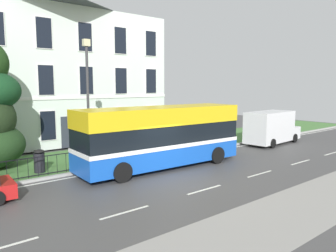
{
  "coord_description": "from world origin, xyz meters",
  "views": [
    {
      "loc": [
        -9.87,
        -11.34,
        4.45
      ],
      "look_at": [
        2.31,
        3.49,
        2.08
      ],
      "focal_mm": 35.01,
      "sensor_mm": 36.0,
      "label": 1
    }
  ],
  "objects_px": {
    "street_lamp_post": "(88,95)",
    "georgian_townhouse": "(43,68)",
    "litter_bin": "(39,161)",
    "white_panel_van": "(271,127)",
    "single_decker_bus": "(161,136)"
  },
  "relations": [
    {
      "from": "single_decker_bus",
      "to": "litter_bin",
      "type": "distance_m",
      "value": 6.36
    },
    {
      "from": "single_decker_bus",
      "to": "street_lamp_post",
      "type": "xyz_separation_m",
      "value": [
        -3.08,
        2.41,
        2.24
      ]
    },
    {
      "from": "georgian_townhouse",
      "to": "single_decker_bus",
      "type": "relative_size",
      "value": 1.84
    },
    {
      "from": "georgian_townhouse",
      "to": "single_decker_bus",
      "type": "height_order",
      "value": "georgian_townhouse"
    },
    {
      "from": "street_lamp_post",
      "to": "georgian_townhouse",
      "type": "bearing_deg",
      "value": 83.24
    },
    {
      "from": "street_lamp_post",
      "to": "litter_bin",
      "type": "bearing_deg",
      "value": 173.2
    },
    {
      "from": "street_lamp_post",
      "to": "litter_bin",
      "type": "relative_size",
      "value": 5.82
    },
    {
      "from": "street_lamp_post",
      "to": "litter_bin",
      "type": "distance_m",
      "value": 4.18
    },
    {
      "from": "litter_bin",
      "to": "white_panel_van",
      "type": "bearing_deg",
      "value": -8.19
    },
    {
      "from": "single_decker_bus",
      "to": "white_panel_van",
      "type": "xyz_separation_m",
      "value": [
        10.94,
        0.32,
        -0.45
      ]
    },
    {
      "from": "georgian_townhouse",
      "to": "street_lamp_post",
      "type": "bearing_deg",
      "value": -96.76
    },
    {
      "from": "single_decker_bus",
      "to": "white_panel_van",
      "type": "distance_m",
      "value": 10.96
    },
    {
      "from": "single_decker_bus",
      "to": "white_panel_van",
      "type": "height_order",
      "value": "single_decker_bus"
    },
    {
      "from": "litter_bin",
      "to": "single_decker_bus",
      "type": "bearing_deg",
      "value": -25.62
    },
    {
      "from": "single_decker_bus",
      "to": "white_panel_van",
      "type": "relative_size",
      "value": 1.71
    }
  ]
}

